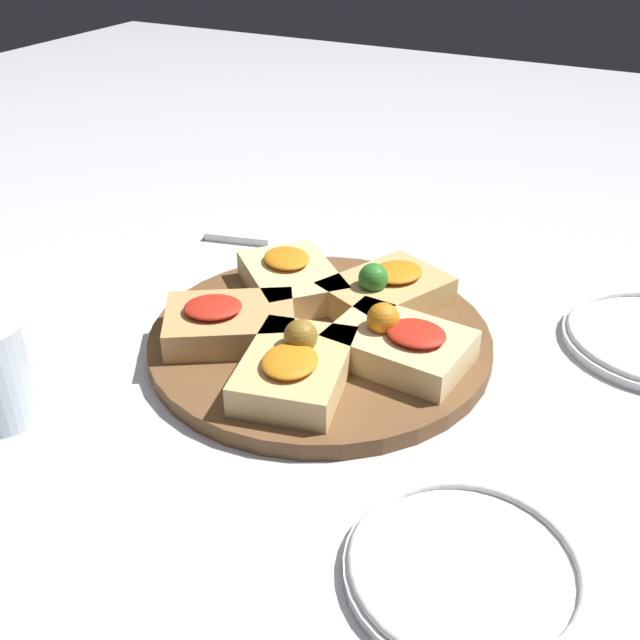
# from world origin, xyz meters

# --- Properties ---
(ground_plane) EXTENTS (3.00, 3.00, 0.00)m
(ground_plane) POSITION_xyz_m (0.00, 0.00, 0.00)
(ground_plane) COLOR silver
(serving_board) EXTENTS (0.37, 0.37, 0.02)m
(serving_board) POSITION_xyz_m (0.00, 0.00, 0.01)
(serving_board) COLOR brown
(serving_board) RESTS_ON ground_plane
(focaccia_slice_0) EXTENTS (0.11, 0.14, 0.06)m
(focaccia_slice_0) POSITION_xyz_m (0.01, 0.09, 0.04)
(focaccia_slice_0) COLOR #E5C689
(focaccia_slice_0) RESTS_ON serving_board
(focaccia_slice_1) EXTENTS (0.16, 0.14, 0.06)m
(focaccia_slice_1) POSITION_xyz_m (-0.09, 0.04, 0.04)
(focaccia_slice_1) COLOR tan
(focaccia_slice_1) RESTS_ON serving_board
(focaccia_slice_2) EXTENTS (0.16, 0.16, 0.04)m
(focaccia_slice_2) POSITION_xyz_m (-0.06, -0.07, 0.04)
(focaccia_slice_2) COLOR #E5C689
(focaccia_slice_2) RESTS_ON serving_board
(focaccia_slice_3) EXTENTS (0.15, 0.16, 0.04)m
(focaccia_slice_3) POSITION_xyz_m (0.05, -0.08, 0.04)
(focaccia_slice_3) COLOR tan
(focaccia_slice_3) RESTS_ON serving_board
(focaccia_slice_4) EXTENTS (0.15, 0.12, 0.06)m
(focaccia_slice_4) POSITION_xyz_m (0.09, 0.02, 0.04)
(focaccia_slice_4) COLOR #DBB775
(focaccia_slice_4) RESTS_ON serving_board
(plate_right) EXTENTS (0.18, 0.18, 0.02)m
(plate_right) POSITION_xyz_m (0.22, 0.24, 0.01)
(plate_right) COLOR white
(plate_right) RESTS_ON ground_plane
(napkin_stack) EXTENTS (0.13, 0.12, 0.01)m
(napkin_stack) POSITION_xyz_m (-0.23, -0.24, 0.01)
(napkin_stack) COLOR white
(napkin_stack) RESTS_ON ground_plane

